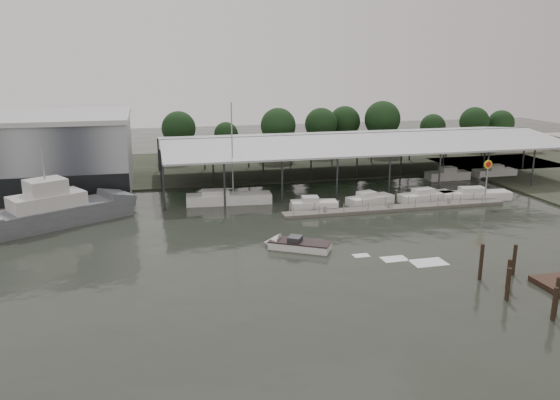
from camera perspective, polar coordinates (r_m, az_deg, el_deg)
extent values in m
plane|color=#262C23|center=(52.86, 1.91, -4.87)|extent=(200.00, 200.00, 0.00)
cube|color=#393D2E|center=(92.67, -5.09, 3.59)|extent=(140.00, 30.00, 0.30)
cube|color=#9A9FA4|center=(80.33, -23.98, 4.27)|extent=(24.00, 20.00, 10.00)
cube|color=black|center=(71.20, -25.08, 0.51)|extent=(24.00, 0.30, 4.00)
cube|color=silver|center=(79.68, -24.36, 7.94)|extent=(24.50, 20.50, 0.60)
cube|color=#303335|center=(82.61, 8.15, 6.86)|extent=(58.00, 0.40, 0.30)
cylinder|color=#303335|center=(66.20, -12.05, 1.27)|extent=(0.24, 0.24, 5.50)
cylinder|color=#303335|center=(88.76, -12.58, 4.56)|extent=(0.24, 0.24, 5.50)
cylinder|color=#303335|center=(106.86, 20.41, 5.63)|extent=(0.24, 0.24, 5.50)
cube|color=#625F57|center=(66.92, 12.04, -0.84)|extent=(28.00, 2.00, 0.40)
cylinder|color=#919496|center=(61.50, 1.44, -1.29)|extent=(0.10, 0.10, 1.20)
cylinder|color=#919496|center=(73.98, 20.88, 0.46)|extent=(0.10, 0.10, 1.20)
cube|color=#919496|center=(66.37, 11.28, -0.48)|extent=(0.30, 0.30, 0.70)
cylinder|color=#919496|center=(72.34, 20.75, 1.55)|extent=(0.16, 0.16, 5.00)
cylinder|color=yellow|center=(71.86, 20.92, 3.49)|extent=(1.10, 0.12, 1.10)
cylinder|color=red|center=(71.80, 20.95, 3.48)|extent=(0.70, 0.05, 0.70)
cube|color=#9D958A|center=(116.56, 22.57, 5.72)|extent=(10.00, 8.00, 4.00)
cube|color=slate|center=(64.27, -22.19, -1.60)|extent=(15.97, 11.77, 2.40)
cube|color=slate|center=(66.73, -16.73, 0.32)|extent=(4.76, 5.21, 1.77)
cube|color=silver|center=(63.51, -23.14, -0.21)|extent=(8.30, 6.91, 1.80)
cube|color=silver|center=(63.13, -23.29, 1.29)|extent=(4.87, 4.63, 1.61)
cylinder|color=#919496|center=(62.68, -23.51, 3.43)|extent=(0.18, 0.18, 3.50)
cube|color=white|center=(68.60, -5.35, 0.06)|extent=(10.73, 3.42, 1.40)
cube|color=silver|center=(68.30, -6.78, 0.73)|extent=(3.51, 2.05, 0.80)
cylinder|color=#919496|center=(67.37, -5.02, 5.22)|extent=(0.16, 0.16, 11.61)
cylinder|color=#919496|center=(68.20, -6.52, 1.15)|extent=(3.50, 0.39, 0.12)
cube|color=white|center=(51.96, 2.06, -4.81)|extent=(5.96, 4.68, 0.90)
cone|color=white|center=(52.73, -0.90, -4.51)|extent=(2.40, 2.54, 2.00)
cube|color=black|center=(51.83, 2.07, -4.39)|extent=(5.99, 4.73, 0.12)
cube|color=#303335|center=(51.87, 1.58, -4.09)|extent=(1.75, 1.82, 0.50)
cube|color=silver|center=(50.95, 8.48, -5.76)|extent=(2.30, 1.50, 0.04)
cube|color=silver|center=(50.63, 11.85, -6.05)|extent=(3.10, 2.00, 0.04)
cube|color=silver|center=(50.49, 15.26, -6.32)|extent=(3.90, 2.50, 0.04)
cube|color=white|center=(65.59, 3.58, -0.58)|extent=(5.80, 2.96, 1.10)
cube|color=silver|center=(65.24, 3.17, 0.07)|extent=(2.15, 1.86, 0.70)
cube|color=white|center=(68.79, 9.39, -0.04)|extent=(6.39, 3.68, 1.10)
cube|color=silver|center=(68.40, 9.03, 0.59)|extent=(2.45, 2.10, 0.70)
cube|color=white|center=(71.97, 15.05, 0.30)|extent=(7.70, 3.34, 1.10)
cube|color=silver|center=(71.55, 14.74, 0.90)|extent=(2.83, 1.99, 0.70)
cube|color=white|center=(74.55, 19.70, 0.43)|extent=(9.24, 3.17, 1.10)
cube|color=silver|center=(74.10, 19.43, 1.00)|extent=(3.32, 1.94, 0.70)
cylinder|color=#2F2217|center=(46.64, 22.74, -7.52)|extent=(0.32, 0.32, 3.07)
cylinder|color=#2F2217|center=(43.43, 26.89, -9.33)|extent=(0.32, 0.32, 3.46)
cylinder|color=#2F2217|center=(44.63, 22.70, -8.46)|extent=(0.32, 0.32, 3.13)
cylinder|color=#2F2217|center=(47.75, 20.25, -6.41)|extent=(0.32, 0.32, 3.63)
cylinder|color=#2F2217|center=(49.80, 23.24, -6.08)|extent=(0.32, 0.32, 3.24)
cylinder|color=#2F2217|center=(42.68, 26.70, -10.04)|extent=(0.32, 0.32, 3.02)
cylinder|color=#301F15|center=(97.85, -10.44, 5.18)|extent=(0.50, 0.50, 4.22)
sphere|color=#1B3716|center=(97.32, -10.54, 7.39)|extent=(5.91, 5.91, 5.91)
cylinder|color=#301F15|center=(100.63, -5.62, 5.29)|extent=(0.50, 0.50, 3.13)
sphere|color=#1B3716|center=(100.22, -5.66, 6.88)|extent=(4.38, 4.38, 4.38)
cylinder|color=#301F15|center=(97.62, -0.19, 5.46)|extent=(0.50, 0.50, 4.44)
sphere|color=#1B3716|center=(97.08, -0.19, 7.79)|extent=(6.21, 6.21, 6.21)
cylinder|color=#301F15|center=(102.18, 4.27, 5.78)|extent=(0.50, 0.50, 4.26)
sphere|color=#1B3716|center=(101.68, 4.31, 7.92)|extent=(5.97, 5.97, 5.97)
cylinder|color=#301F15|center=(106.62, 6.71, 6.08)|extent=(0.50, 0.50, 4.26)
sphere|color=#1B3716|center=(106.14, 6.77, 8.13)|extent=(5.96, 5.96, 5.96)
cylinder|color=#301F15|center=(105.53, 10.54, 6.00)|extent=(0.50, 0.50, 4.79)
sphere|color=#1B3716|center=(105.00, 10.65, 8.32)|extent=(6.71, 6.71, 6.71)
cylinder|color=#301F15|center=(111.29, 15.56, 5.80)|extent=(0.50, 0.50, 3.48)
sphere|color=#1B3716|center=(110.89, 15.67, 7.40)|extent=(4.87, 4.87, 4.87)
cylinder|color=#301F15|center=(114.95, 19.48, 5.91)|extent=(0.50, 0.50, 4.07)
sphere|color=#1B3716|center=(114.51, 19.64, 7.72)|extent=(5.69, 5.69, 5.69)
cylinder|color=#301F15|center=(118.66, 21.94, 5.85)|extent=(0.50, 0.50, 3.70)
sphere|color=#1B3716|center=(118.27, 22.09, 7.44)|extent=(5.18, 5.18, 5.18)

